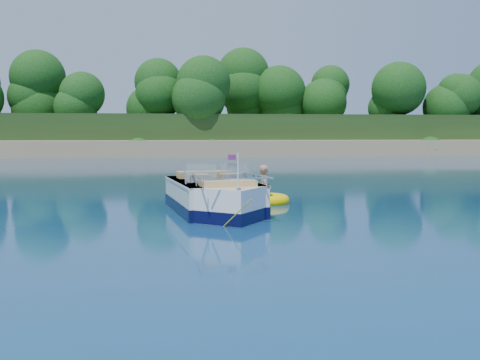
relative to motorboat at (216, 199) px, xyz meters
The scene contains 6 objects.
ground 1.11m from the motorboat, 35.67° to the right, with size 160.00×160.00×0.00m, color #091B44.
shoreline 63.17m from the motorboat, 89.23° to the left, with size 170.00×59.00×6.00m.
treeline 40.75m from the motorboat, 88.74° to the left, with size 150.00×7.12×8.19m.
motorboat is the anchor object (origin of this frame).
tow_tube 2.56m from the motorboat, 46.35° to the left, with size 1.63×1.63×0.36m.
boy 2.57m from the motorboat, 49.33° to the left, with size 0.56×0.37×1.54m, color tan.
Camera 1 is at (-1.87, -13.81, 2.16)m, focal length 40.00 mm.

